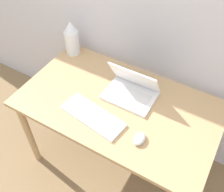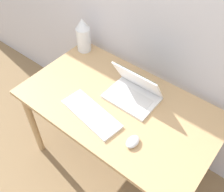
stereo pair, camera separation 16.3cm
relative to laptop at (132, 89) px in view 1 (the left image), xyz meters
The scene contains 6 objects.
wall_back 0.56m from the laptop, 96.52° to the left, with size 6.00×0.05×2.50m.
desk 0.18m from the laptop, 108.90° to the right, with size 1.33×0.76×0.75m.
laptop is the anchor object (origin of this frame).
keyboard 0.32m from the laptop, 112.15° to the right, with size 0.44×0.22×0.02m.
mouse 0.37m from the laptop, 55.34° to the right, with size 0.07×0.10×0.04m.
vase 0.64m from the laptop, 163.81° to the left, with size 0.11×0.11×0.28m.
Camera 1 is at (0.54, -0.63, 2.06)m, focal length 42.00 mm.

